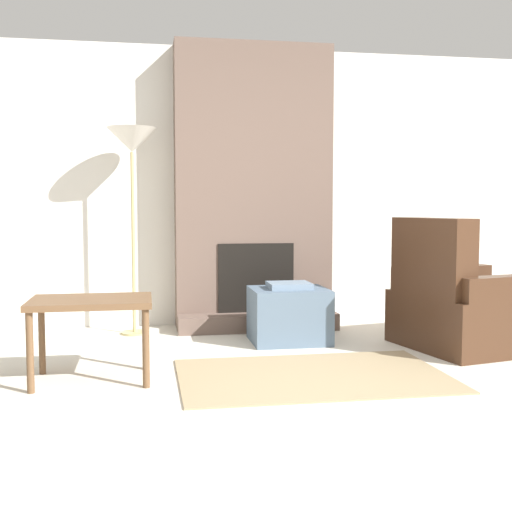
{
  "coord_description": "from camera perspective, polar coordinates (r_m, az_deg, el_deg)",
  "views": [
    {
      "loc": [
        -1.0,
        -3.08,
        1.12
      ],
      "look_at": [
        0.0,
        2.67,
        0.67
      ],
      "focal_mm": 45.0,
      "sensor_mm": 36.0,
      "label": 1
    }
  ],
  "objects": [
    {
      "name": "ground_plane",
      "position": [
        3.43,
        7.93,
        -14.66
      ],
      "size": [
        24.0,
        24.0,
        0.0
      ],
      "primitive_type": "plane",
      "color": "beige"
    },
    {
      "name": "floor_lamp_left",
      "position": [
        5.69,
        -10.98,
        9.36
      ],
      "size": [
        0.43,
        0.43,
        1.79
      ],
      "color": "tan",
      "rests_on": "ground_plane"
    },
    {
      "name": "ottoman",
      "position": [
        5.32,
        2.95,
        -5.19
      ],
      "size": [
        0.62,
        0.53,
        0.5
      ],
      "color": "slate",
      "rests_on": "ground_plane"
    },
    {
      "name": "fireplace",
      "position": [
        5.97,
        -0.23,
        5.56
      ],
      "size": [
        1.45,
        0.56,
        2.6
      ],
      "color": "brown",
      "rests_on": "ground_plane"
    },
    {
      "name": "side_table",
      "position": [
        4.24,
        -14.45,
        -4.62
      ],
      "size": [
        0.76,
        0.53,
        0.53
      ],
      "color": "brown",
      "rests_on": "ground_plane"
    },
    {
      "name": "armchair",
      "position": [
        5.35,
        18.09,
        -4.59
      ],
      "size": [
        1.21,
        1.16,
        1.03
      ],
      "rotation": [
        0.0,
        0.0,
        1.79
      ],
      "color": "#422819",
      "rests_on": "ground_plane"
    },
    {
      "name": "wall_back",
      "position": [
        6.17,
        -0.53,
        6.11
      ],
      "size": [
        6.84,
        0.06,
        2.6
      ],
      "primitive_type": "cube",
      "color": "silver",
      "rests_on": "ground_plane"
    },
    {
      "name": "area_rug",
      "position": [
        4.31,
        5.04,
        -10.53
      ],
      "size": [
        1.76,
        1.14,
        0.01
      ],
      "primitive_type": "cube",
      "color": "#9E8966",
      "rests_on": "ground_plane"
    }
  ]
}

